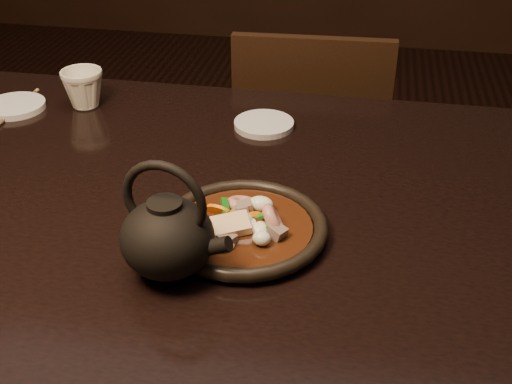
% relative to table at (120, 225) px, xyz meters
% --- Properties ---
extents(table, '(1.60, 0.90, 0.75)m').
position_rel_table_xyz_m(table, '(0.00, 0.00, 0.00)').
color(table, black).
rests_on(table, floor).
extents(chair, '(0.41, 0.41, 0.84)m').
position_rel_table_xyz_m(chair, '(0.26, 0.67, -0.22)').
color(chair, black).
rests_on(chair, floor).
extents(plate, '(0.25, 0.25, 0.03)m').
position_rel_table_xyz_m(plate, '(0.24, -0.09, 0.09)').
color(plate, black).
rests_on(plate, table).
extents(stirfry, '(0.14, 0.16, 0.06)m').
position_rel_table_xyz_m(stirfry, '(0.24, -0.09, 0.09)').
color(stirfry, '#361809').
rests_on(stirfry, plate).
extents(soy_dish, '(0.10, 0.10, 0.01)m').
position_rel_table_xyz_m(soy_dish, '(0.21, -0.09, 0.08)').
color(soy_dish, silver).
rests_on(soy_dish, table).
extents(saucer_left, '(0.13, 0.13, 0.01)m').
position_rel_table_xyz_m(saucer_left, '(-0.32, 0.26, 0.08)').
color(saucer_left, silver).
rests_on(saucer_left, table).
extents(saucer_right, '(0.12, 0.12, 0.01)m').
position_rel_table_xyz_m(saucer_right, '(0.21, 0.27, 0.08)').
color(saucer_right, silver).
rests_on(saucer_right, table).
extents(tea_cup, '(0.11, 0.11, 0.09)m').
position_rel_table_xyz_m(tea_cup, '(-0.18, 0.30, 0.12)').
color(tea_cup, silver).
rests_on(tea_cup, table).
extents(chopsticks, '(0.02, 0.26, 0.01)m').
position_rel_table_xyz_m(chopsticks, '(-0.31, 0.22, 0.08)').
color(chopsticks, tan).
rests_on(chopsticks, table).
extents(teapot, '(0.16, 0.13, 0.17)m').
position_rel_table_xyz_m(teapot, '(0.16, -0.20, 0.14)').
color(teapot, black).
rests_on(teapot, table).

